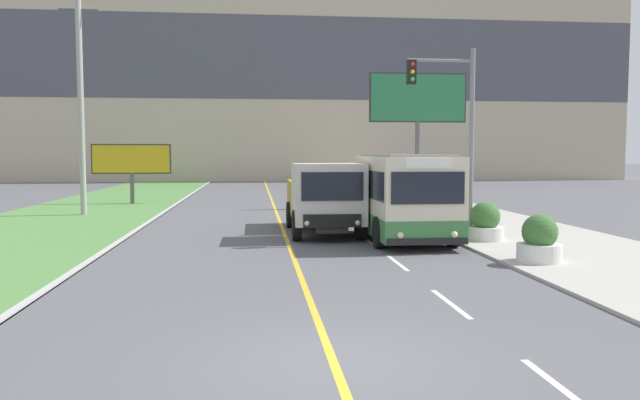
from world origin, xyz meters
TOP-DOWN VIEW (x-y plane):
  - ground_plane at (0.00, 0.00)m, footprint 300.00×300.00m
  - lane_marking_centre at (0.41, 2.89)m, footprint 2.88×140.00m
  - apartment_block_background at (0.00, 60.79)m, footprint 80.00×8.04m
  - city_bus at (3.96, 11.99)m, footprint 2.65×5.83m
  - dump_truck at (1.43, 13.46)m, footprint 2.50×6.48m
  - utility_pole_far at (-9.23, 22.10)m, footprint 1.80×0.28m
  - traffic_light_mast at (5.47, 11.48)m, footprint 2.28×0.32m
  - billboard_large at (7.79, 24.77)m, footprint 5.35×0.24m
  - billboard_small at (-8.21, 28.77)m, footprint 4.54×0.24m
  - planter_round_near at (6.47, 7.16)m, footprint 1.18×1.18m
  - planter_round_second at (6.56, 11.36)m, footprint 1.24×1.24m

SIDE VIEW (x-z plane):
  - ground_plane at x=0.00m, z-range 0.00..0.00m
  - lane_marking_centre at x=0.41m, z-range 0.00..0.01m
  - planter_round_second at x=6.56m, z-range -0.01..1.27m
  - planter_round_near at x=6.47m, z-range 0.00..1.27m
  - dump_truck at x=1.43m, z-range 0.01..2.63m
  - city_bus at x=3.96m, z-range 0.02..2.96m
  - billboard_small at x=-8.21m, z-range 0.78..4.28m
  - traffic_light_mast at x=5.47m, z-range 0.85..7.25m
  - utility_pole_far at x=-9.23m, z-range 0.06..11.05m
  - billboard_large at x=7.79m, z-range 2.03..9.34m
  - apartment_block_background at x=0.00m, z-range 0.00..24.49m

